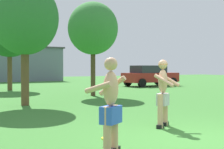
% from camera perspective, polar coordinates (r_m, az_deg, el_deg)
% --- Properties ---
extents(ground_plane, '(80.00, 80.00, 0.00)m').
position_cam_1_polar(ground_plane, '(6.62, 15.88, -11.58)').
color(ground_plane, '#38752D').
extents(player_near, '(0.74, 0.79, 1.64)m').
position_cam_1_polar(player_near, '(5.30, -0.28, -5.25)').
color(player_near, black).
rests_on(player_near, ground_plane).
extents(player_in_gray, '(0.71, 0.76, 1.67)m').
position_cam_1_polar(player_in_gray, '(7.79, 9.32, -2.83)').
color(player_in_gray, black).
rests_on(player_in_gray, ground_plane).
extents(frisbee, '(0.28, 0.28, 0.03)m').
position_cam_1_polar(frisbee, '(6.55, -0.72, -11.55)').
color(frisbee, yellow).
rests_on(frisbee, ground_plane).
extents(car_red_near_post, '(4.39, 2.21, 1.58)m').
position_cam_1_polar(car_red_near_post, '(24.15, 6.95, -0.16)').
color(car_red_near_post, maroon).
rests_on(car_red_near_post, ground_plane).
extents(outbuilding_behind_lot, '(9.65, 5.92, 3.56)m').
position_cam_1_polar(outbuilding_behind_lot, '(34.70, -17.75, 1.85)').
color(outbuilding_behind_lot, slate).
rests_on(outbuilding_behind_lot, ground_plane).
extents(tree_left_field, '(2.58, 2.58, 4.78)m').
position_cam_1_polar(tree_left_field, '(12.55, -15.67, 9.85)').
color(tree_left_field, brown).
rests_on(tree_left_field, ground_plane).
extents(tree_right_field, '(2.55, 2.55, 4.78)m').
position_cam_1_polar(tree_right_field, '(16.06, -3.50, 8.35)').
color(tree_right_field, '#4C3823').
rests_on(tree_right_field, ground_plane).
extents(tree_behind_players, '(3.12, 3.12, 4.92)m').
position_cam_1_polar(tree_behind_players, '(20.81, -18.22, 6.89)').
color(tree_behind_players, brown).
rests_on(tree_behind_players, ground_plane).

